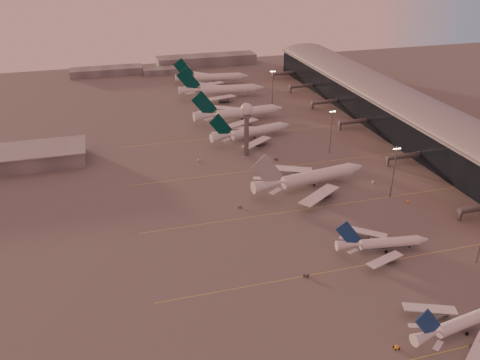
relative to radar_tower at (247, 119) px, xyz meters
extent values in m
plane|color=#524F4F|center=(-5.00, -120.00, -20.95)|extent=(700.00, 700.00, 0.00)
cube|color=#D0C949|center=(25.00, -155.00, -20.94)|extent=(180.00, 0.25, 0.02)
cube|color=#D0C949|center=(25.00, -110.00, -20.94)|extent=(180.00, 0.25, 0.02)
cube|color=#D0C949|center=(25.00, -65.00, -20.94)|extent=(180.00, 0.25, 0.02)
cube|color=#D0C949|center=(25.00, -20.00, -20.94)|extent=(180.00, 0.25, 0.02)
cube|color=#D0C949|center=(25.00, 30.00, -20.94)|extent=(180.00, 0.25, 0.02)
cube|color=black|center=(103.00, -10.00, -11.95)|extent=(36.00, 360.00, 18.00)
cylinder|color=slate|center=(103.00, -10.00, -2.95)|extent=(10.08, 360.00, 10.08)
cube|color=slate|center=(103.00, -10.00, -2.75)|extent=(40.00, 362.00, 0.80)
cube|color=slate|center=(67.00, -92.00, -18.75)|extent=(1.20, 1.20, 4.40)
cylinder|color=slate|center=(77.00, -34.00, -16.45)|extent=(22.00, 2.80, 2.80)
cube|color=slate|center=(67.00, -34.00, -18.75)|extent=(1.20, 1.20, 4.40)
cylinder|color=slate|center=(77.00, 22.00, -16.45)|extent=(22.00, 2.80, 2.80)
cube|color=slate|center=(67.00, 22.00, -18.75)|extent=(1.20, 1.20, 4.40)
cylinder|color=slate|center=(77.00, 64.00, -16.45)|extent=(22.00, 2.80, 2.80)
cube|color=slate|center=(67.00, 64.00, -18.75)|extent=(1.20, 1.20, 4.40)
cylinder|color=slate|center=(77.00, 106.00, -16.45)|extent=(22.00, 2.80, 2.80)
cube|color=slate|center=(67.00, 106.00, -18.75)|extent=(1.20, 1.20, 4.40)
cylinder|color=slate|center=(77.00, 146.00, -16.45)|extent=(22.00, 2.80, 2.80)
cube|color=slate|center=(67.00, 146.00, -18.75)|extent=(1.20, 1.20, 4.40)
cube|color=slate|center=(-125.00, 20.00, -16.95)|extent=(80.00, 25.00, 8.00)
cube|color=slate|center=(-125.00, 20.00, -12.75)|extent=(82.00, 27.00, 0.60)
cylinder|color=slate|center=(0.00, 0.00, -9.95)|extent=(2.60, 2.60, 22.00)
cylinder|color=slate|center=(0.00, 0.00, 1.55)|extent=(5.20, 5.20, 1.20)
sphere|color=silver|center=(0.00, 0.00, 5.45)|extent=(6.40, 6.40, 6.40)
cylinder|color=slate|center=(0.00, 0.00, 9.15)|extent=(0.16, 0.16, 2.00)
cylinder|color=slate|center=(50.00, -65.00, -8.45)|extent=(0.56, 0.56, 25.00)
cube|color=slate|center=(50.00, -65.00, 3.55)|extent=(3.60, 0.25, 0.25)
sphere|color=#FFEABF|center=(48.50, -65.00, 3.15)|extent=(0.56, 0.56, 0.56)
sphere|color=#FFEABF|center=(49.50, -65.00, 3.15)|extent=(0.56, 0.56, 0.56)
sphere|color=#FFEABF|center=(50.50, -65.00, 3.15)|extent=(0.56, 0.56, 0.56)
sphere|color=#FFEABF|center=(51.50, -65.00, 3.15)|extent=(0.56, 0.56, 0.56)
cylinder|color=slate|center=(45.00, -10.00, -8.45)|extent=(0.56, 0.56, 25.00)
cube|color=slate|center=(45.00, -10.00, 3.55)|extent=(3.60, 0.25, 0.25)
sphere|color=#FFEABF|center=(43.50, -10.00, 3.15)|extent=(0.56, 0.56, 0.56)
sphere|color=#FFEABF|center=(44.50, -10.00, 3.15)|extent=(0.56, 0.56, 0.56)
sphere|color=#FFEABF|center=(45.50, -10.00, 3.15)|extent=(0.56, 0.56, 0.56)
sphere|color=#FFEABF|center=(46.50, -10.00, 3.15)|extent=(0.56, 0.56, 0.56)
cylinder|color=slate|center=(43.00, 80.00, -8.45)|extent=(0.56, 0.56, 25.00)
cube|color=slate|center=(43.00, 80.00, 3.55)|extent=(3.60, 0.25, 0.25)
sphere|color=#FFEABF|center=(41.50, 80.00, 3.15)|extent=(0.56, 0.56, 0.56)
sphere|color=#FFEABF|center=(42.50, 80.00, 3.15)|extent=(0.56, 0.56, 0.56)
sphere|color=#FFEABF|center=(43.50, 80.00, 3.15)|extent=(0.56, 0.56, 0.56)
sphere|color=#FFEABF|center=(44.50, 80.00, 3.15)|extent=(0.56, 0.56, 0.56)
cube|color=slate|center=(-65.00, 200.00, -17.95)|extent=(60.00, 18.00, 6.00)
cube|color=slate|center=(25.00, 210.00, -16.45)|extent=(90.00, 20.00, 9.00)
cube|color=slate|center=(-15.00, 190.00, -18.45)|extent=(40.00, 15.00, 5.00)
cylinder|color=silver|center=(25.68, -149.00, -17.75)|extent=(23.35, 7.46, 3.92)
cylinder|color=navy|center=(25.68, -149.00, -18.63)|extent=(22.72, 6.30, 2.82)
cone|color=silver|center=(9.55, -151.54, -17.26)|extent=(10.14, 5.37, 3.92)
cube|color=silver|center=(21.60, -159.40, -18.44)|extent=(15.62, 13.09, 1.23)
cylinder|color=slate|center=(24.02, -156.72, -20.23)|extent=(4.80, 3.21, 2.55)
cube|color=slate|center=(24.02, -156.72, -19.12)|extent=(0.35, 0.30, 1.57)
cube|color=silver|center=(18.60, -140.36, -18.44)|extent=(17.00, 9.08, 1.23)
cylinder|color=slate|center=(21.73, -142.17, -20.23)|extent=(4.80, 3.21, 2.55)
cube|color=slate|center=(21.73, -142.17, -19.12)|extent=(0.35, 0.30, 1.57)
cube|color=navy|center=(9.07, -151.62, -12.42)|extent=(10.68, 2.03, 11.68)
cube|color=silver|center=(10.28, -155.94, -17.16)|extent=(4.61, 3.92, 0.26)
cube|color=silver|center=(8.89, -147.14, -17.16)|extent=(4.75, 2.90, 0.26)
cylinder|color=black|center=(23.50, -147.05, -20.38)|extent=(1.20, 0.69, 1.13)
cylinder|color=black|center=(24.20, -151.53, -20.38)|extent=(1.20, 0.69, 1.13)
cylinder|color=silver|center=(25.78, -103.92, -17.79)|extent=(23.09, 6.93, 3.88)
cylinder|color=navy|center=(25.78, -103.92, -18.66)|extent=(22.49, 5.79, 2.79)
cone|color=silver|center=(39.24, -105.76, -17.79)|extent=(4.89, 4.44, 3.88)
cone|color=silver|center=(9.76, -101.73, -17.30)|extent=(9.99, 5.14, 3.88)
cube|color=silver|center=(18.94, -112.61, -18.46)|extent=(16.78, 9.27, 1.22)
cylinder|color=slate|center=(22.00, -110.75, -20.23)|extent=(4.71, 3.09, 2.52)
cube|color=slate|center=(22.00, -110.75, -19.14)|extent=(0.34, 0.29, 1.55)
cube|color=silver|center=(21.53, -93.70, -18.46)|extent=(15.60, 12.73, 1.22)
cylinder|color=slate|center=(23.97, -96.31, -20.23)|extent=(4.71, 3.09, 2.52)
cube|color=slate|center=(23.97, -96.31, -19.14)|extent=(0.34, 0.29, 1.55)
cube|color=navy|center=(9.29, -101.66, -12.50)|extent=(10.59, 1.80, 11.56)
cube|color=silver|center=(9.20, -106.10, -17.20)|extent=(4.70, 2.95, 0.26)
cube|color=silver|center=(10.39, -97.36, -17.20)|extent=(4.58, 3.83, 0.26)
cylinder|color=black|center=(34.35, -105.09, -20.44)|extent=(0.51, 0.51, 1.02)
cylinder|color=black|center=(24.26, -101.44, -20.39)|extent=(1.18, 0.66, 1.12)
cylinder|color=black|center=(23.65, -105.89, -20.39)|extent=(1.18, 0.66, 1.12)
cylinder|color=silver|center=(22.28, -44.92, -16.88)|extent=(37.96, 11.41, 5.86)
cylinder|color=silver|center=(22.28, -44.92, -18.20)|extent=(36.98, 9.67, 4.22)
cone|color=silver|center=(44.41, -41.57, -16.88)|extent=(8.05, 6.88, 5.86)
cone|color=silver|center=(-4.04, -48.91, -16.15)|extent=(16.43, 8.15, 5.86)
cube|color=silver|center=(15.56, -61.71, -17.91)|extent=(25.33, 21.06, 1.74)
cylinder|color=slate|center=(19.50, -57.39, -20.29)|extent=(7.75, 4.85, 3.81)
cube|color=slate|center=(19.50, -57.39, -18.94)|extent=(0.32, 0.28, 2.34)
cube|color=silver|center=(10.90, -30.87, -17.91)|extent=(27.46, 14.82, 1.74)
cylinder|color=slate|center=(15.93, -33.84, -20.29)|extent=(7.75, 4.85, 3.81)
cube|color=slate|center=(15.93, -33.84, -18.94)|extent=(0.32, 0.28, 2.34)
cube|color=#9EA0A5|center=(-4.82, -49.02, -9.23)|extent=(16.11, 2.76, 17.39)
cube|color=silver|center=(-3.27, -56.13, -16.01)|extent=(7.52, 6.36, 0.24)
cube|color=silver|center=(-5.44, -41.77, -16.01)|extent=(7.74, 4.77, 0.24)
cylinder|color=black|center=(36.37, -42.79, -20.48)|extent=(0.47, 0.47, 0.95)
cylinder|color=black|center=(18.98, -43.32, -20.43)|extent=(1.10, 0.62, 1.04)
cylinder|color=black|center=(19.60, -47.43, -20.43)|extent=(1.10, 0.62, 1.04)
cylinder|color=silver|center=(13.30, 22.62, -17.25)|extent=(32.78, 11.89, 5.23)
cylinder|color=silver|center=(13.30, 22.62, -18.43)|extent=(31.84, 10.32, 3.76)
cone|color=silver|center=(32.21, 26.66, -17.25)|extent=(7.23, 6.42, 5.23)
cone|color=silver|center=(-9.19, 17.81, -16.60)|extent=(14.38, 7.95, 5.23)
cube|color=silver|center=(8.34, 7.62, -18.17)|extent=(21.51, 19.32, 1.55)
cylinder|color=slate|center=(11.54, 11.60, -20.32)|extent=(6.84, 4.63, 3.40)
cube|color=slate|center=(11.54, 11.60, -19.08)|extent=(0.31, 0.28, 2.09)
cube|color=silver|center=(2.64, 34.27, -18.17)|extent=(24.12, 11.70, 1.55)
cylinder|color=slate|center=(7.19, 31.95, -20.32)|extent=(6.84, 4.63, 3.40)
cube|color=slate|center=(7.19, 31.95, -19.08)|extent=(0.31, 0.28, 2.09)
cube|color=#023734|center=(-9.85, 17.66, -10.36)|extent=(14.13, 3.32, 15.47)
cube|color=silver|center=(-8.10, 11.63, -16.47)|extent=(6.39, 5.72, 0.23)
cube|color=silver|center=(-10.72, 23.89, -16.47)|extent=(6.65, 3.79, 0.23)
cylinder|color=black|center=(25.34, 25.19, -20.50)|extent=(0.45, 0.45, 0.90)
cylinder|color=black|center=(10.33, 24.01, -20.45)|extent=(1.06, 0.65, 0.99)
cylinder|color=black|center=(11.16, 20.13, -20.45)|extent=(1.06, 0.65, 0.99)
cylinder|color=silver|center=(15.97, 55.29, -16.68)|extent=(37.80, 8.59, 6.04)
cylinder|color=silver|center=(15.97, 55.29, -18.04)|extent=(36.94, 6.85, 4.35)
cone|color=silver|center=(38.28, 56.82, -16.68)|extent=(7.65, 6.53, 6.04)
cone|color=silver|center=(-10.57, 53.48, -15.92)|extent=(16.09, 7.10, 6.04)
cube|color=silver|center=(7.83, 38.94, -17.73)|extent=(26.43, 19.74, 1.79)
cylinder|color=slate|center=(12.15, 42.97, -20.22)|extent=(7.50, 4.42, 3.93)
cube|color=slate|center=(12.15, 42.97, -18.79)|extent=(0.33, 0.28, 2.42)
cube|color=silver|center=(5.68, 70.39, -17.73)|extent=(27.41, 16.86, 1.79)
cylinder|color=slate|center=(10.51, 66.98, -20.22)|extent=(7.50, 4.42, 3.93)
cube|color=slate|center=(10.51, 66.98, -18.79)|extent=(0.33, 0.28, 2.42)
cube|color=#023734|center=(-11.35, 53.42, -8.70)|extent=(16.61, 1.50, 17.89)
cube|color=silver|center=(-10.33, 46.22, -15.77)|extent=(7.64, 5.98, 0.26)
cube|color=silver|center=(-11.33, 60.69, -15.77)|extent=(7.74, 5.25, 0.26)
cylinder|color=black|center=(30.17, 56.27, -20.43)|extent=(0.52, 0.52, 1.04)
cylinder|color=black|center=(12.80, 57.37, -20.38)|extent=(1.18, 0.60, 1.15)
cylinder|color=black|center=(13.11, 52.80, -20.38)|extent=(1.18, 0.60, 1.15)
cylinder|color=silver|center=(18.08, 108.27, -16.49)|extent=(39.51, 10.11, 6.30)
cylinder|color=silver|center=(18.08, 108.27, -17.91)|extent=(38.56, 8.28, 4.54)
cone|color=silver|center=(41.29, 105.98, -16.49)|extent=(8.15, 7.02, 6.30)
cone|color=silver|center=(-9.52, 110.99, -15.71)|extent=(16.93, 7.88, 6.30)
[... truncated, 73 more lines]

